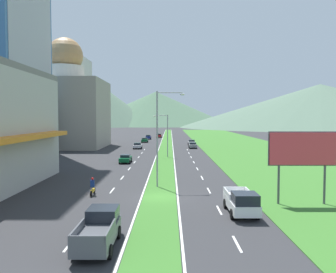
# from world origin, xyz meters

# --- Properties ---
(ground_plane) EXTENTS (600.00, 600.00, 0.00)m
(ground_plane) POSITION_xyz_m (0.00, 0.00, 0.00)
(ground_plane) COLOR #2D2D30
(grass_median) EXTENTS (3.20, 240.00, 0.06)m
(grass_median) POSITION_xyz_m (0.00, 60.00, 0.03)
(grass_median) COLOR #387028
(grass_median) RESTS_ON ground_plane
(grass_verge_right) EXTENTS (24.00, 240.00, 0.06)m
(grass_verge_right) POSITION_xyz_m (20.60, 60.00, 0.03)
(grass_verge_right) COLOR #387028
(grass_verge_right) RESTS_ON ground_plane
(lane_dash_left_1) EXTENTS (0.16, 2.80, 0.01)m
(lane_dash_left_1) POSITION_xyz_m (-5.10, -12.30, 0.01)
(lane_dash_left_1) COLOR silver
(lane_dash_left_1) RESTS_ON ground_plane
(lane_dash_left_2) EXTENTS (0.16, 2.80, 0.01)m
(lane_dash_left_2) POSITION_xyz_m (-5.10, -4.60, 0.01)
(lane_dash_left_2) COLOR silver
(lane_dash_left_2) RESTS_ON ground_plane
(lane_dash_left_3) EXTENTS (0.16, 2.80, 0.01)m
(lane_dash_left_3) POSITION_xyz_m (-5.10, 3.11, 0.01)
(lane_dash_left_3) COLOR silver
(lane_dash_left_3) RESTS_ON ground_plane
(lane_dash_left_4) EXTENTS (0.16, 2.80, 0.01)m
(lane_dash_left_4) POSITION_xyz_m (-5.10, 10.81, 0.01)
(lane_dash_left_4) COLOR silver
(lane_dash_left_4) RESTS_ON ground_plane
(lane_dash_left_5) EXTENTS (0.16, 2.80, 0.01)m
(lane_dash_left_5) POSITION_xyz_m (-5.10, 18.51, 0.01)
(lane_dash_left_5) COLOR silver
(lane_dash_left_5) RESTS_ON ground_plane
(lane_dash_left_6) EXTENTS (0.16, 2.80, 0.01)m
(lane_dash_left_6) POSITION_xyz_m (-5.10, 26.21, 0.01)
(lane_dash_left_6) COLOR silver
(lane_dash_left_6) RESTS_ON ground_plane
(lane_dash_left_7) EXTENTS (0.16, 2.80, 0.01)m
(lane_dash_left_7) POSITION_xyz_m (-5.10, 33.92, 0.01)
(lane_dash_left_7) COLOR silver
(lane_dash_left_7) RESTS_ON ground_plane
(lane_dash_left_8) EXTENTS (0.16, 2.80, 0.01)m
(lane_dash_left_8) POSITION_xyz_m (-5.10, 41.62, 0.01)
(lane_dash_left_8) COLOR silver
(lane_dash_left_8) RESTS_ON ground_plane
(lane_dash_left_9) EXTENTS (0.16, 2.80, 0.01)m
(lane_dash_left_9) POSITION_xyz_m (-5.10, 49.32, 0.01)
(lane_dash_left_9) COLOR silver
(lane_dash_left_9) RESTS_ON ground_plane
(lane_dash_right_1) EXTENTS (0.16, 2.80, 0.01)m
(lane_dash_right_1) POSITION_xyz_m (5.10, -12.30, 0.01)
(lane_dash_right_1) COLOR silver
(lane_dash_right_1) RESTS_ON ground_plane
(lane_dash_right_2) EXTENTS (0.16, 2.80, 0.01)m
(lane_dash_right_2) POSITION_xyz_m (5.10, -4.60, 0.01)
(lane_dash_right_2) COLOR silver
(lane_dash_right_2) RESTS_ON ground_plane
(lane_dash_right_3) EXTENTS (0.16, 2.80, 0.01)m
(lane_dash_right_3) POSITION_xyz_m (5.10, 3.11, 0.01)
(lane_dash_right_3) COLOR silver
(lane_dash_right_3) RESTS_ON ground_plane
(lane_dash_right_4) EXTENTS (0.16, 2.80, 0.01)m
(lane_dash_right_4) POSITION_xyz_m (5.10, 10.81, 0.01)
(lane_dash_right_4) COLOR silver
(lane_dash_right_4) RESTS_ON ground_plane
(lane_dash_right_5) EXTENTS (0.16, 2.80, 0.01)m
(lane_dash_right_5) POSITION_xyz_m (5.10, 18.51, 0.01)
(lane_dash_right_5) COLOR silver
(lane_dash_right_5) RESTS_ON ground_plane
(lane_dash_right_6) EXTENTS (0.16, 2.80, 0.01)m
(lane_dash_right_6) POSITION_xyz_m (5.10, 26.21, 0.01)
(lane_dash_right_6) COLOR silver
(lane_dash_right_6) RESTS_ON ground_plane
(lane_dash_right_7) EXTENTS (0.16, 2.80, 0.01)m
(lane_dash_right_7) POSITION_xyz_m (5.10, 33.92, 0.01)
(lane_dash_right_7) COLOR silver
(lane_dash_right_7) RESTS_ON ground_plane
(lane_dash_right_8) EXTENTS (0.16, 2.80, 0.01)m
(lane_dash_right_8) POSITION_xyz_m (5.10, 41.62, 0.01)
(lane_dash_right_8) COLOR silver
(lane_dash_right_8) RESTS_ON ground_plane
(lane_dash_right_9) EXTENTS (0.16, 2.80, 0.01)m
(lane_dash_right_9) POSITION_xyz_m (5.10, 49.32, 0.01)
(lane_dash_right_9) COLOR silver
(lane_dash_right_9) RESTS_ON ground_plane
(edge_line_median_left) EXTENTS (0.16, 240.00, 0.01)m
(edge_line_median_left) POSITION_xyz_m (-1.75, 60.00, 0.01)
(edge_line_median_left) COLOR silver
(edge_line_median_left) RESTS_ON ground_plane
(edge_line_median_right) EXTENTS (0.16, 240.00, 0.01)m
(edge_line_median_right) POSITION_xyz_m (1.75, 60.00, 0.01)
(edge_line_median_right) COLOR silver
(edge_line_median_right) RESTS_ON ground_plane
(domed_building) EXTENTS (19.67, 19.67, 27.90)m
(domed_building) POSITION_xyz_m (-25.71, 55.98, 10.39)
(domed_building) COLOR #9E9384
(domed_building) RESTS_ON ground_plane
(midrise_colored) EXTENTS (14.05, 14.05, 26.18)m
(midrise_colored) POSITION_xyz_m (-32.21, 77.28, 13.09)
(midrise_colored) COLOR silver
(midrise_colored) RESTS_ON ground_plane
(hill_far_left) EXTENTS (121.91, 121.91, 44.79)m
(hill_far_left) POSITION_xyz_m (-72.14, 274.34, 22.40)
(hill_far_left) COLOR #516B56
(hill_far_left) RESTS_ON ground_plane
(hill_far_center) EXTENTS (144.91, 144.91, 32.05)m
(hill_far_center) POSITION_xyz_m (-12.60, 299.68, 16.02)
(hill_far_center) COLOR #47664C
(hill_far_center) RESTS_ON ground_plane
(hill_far_right) EXTENTS (217.02, 217.02, 33.14)m
(hill_far_right) POSITION_xyz_m (116.33, 235.42, 16.57)
(hill_far_right) COLOR #516B56
(hill_far_right) RESTS_ON ground_plane
(street_lamp_near) EXTENTS (3.13, 0.29, 10.56)m
(street_lamp_near) POSITION_xyz_m (-0.09, 4.89, 6.02)
(street_lamp_near) COLOR #99999E
(street_lamp_near) RESTS_ON ground_plane
(street_lamp_mid) EXTENTS (2.89, 0.47, 8.22)m
(street_lamp_mid) POSITION_xyz_m (0.19, 33.63, 4.78)
(street_lamp_mid) COLOR #99999E
(street_lamp_mid) RESTS_ON ground_plane
(billboard_roadside) EXTENTS (5.99, 0.28, 6.48)m
(billboard_roadside) POSITION_xyz_m (12.63, -2.73, 4.76)
(billboard_roadside) COLOR #4C4C51
(billboard_roadside) RESTS_ON ground_plane
(car_0) EXTENTS (1.96, 4.09, 1.40)m
(car_0) POSITION_xyz_m (-6.81, 73.40, 0.73)
(car_0) COLOR #0C5128
(car_0) RESTS_ON ground_plane
(car_1) EXTENTS (2.02, 4.29, 1.42)m
(car_1) POSITION_xyz_m (7.04, 63.68, 0.73)
(car_1) COLOR #B2B2B7
(car_1) RESTS_ON ground_plane
(car_2) EXTENTS (1.87, 4.46, 1.41)m
(car_2) POSITION_xyz_m (-6.56, 25.44, 0.73)
(car_2) COLOR #0C5128
(car_2) RESTS_ON ground_plane
(car_3) EXTENTS (1.88, 4.45, 1.52)m
(car_3) POSITION_xyz_m (-6.63, 88.45, 0.78)
(car_3) COLOR navy
(car_3) RESTS_ON ground_plane
(car_4) EXTENTS (1.94, 4.32, 1.46)m
(car_4) POSITION_xyz_m (6.67, 53.29, 0.75)
(car_4) COLOR slate
(car_4) RESTS_ON ground_plane
(car_5) EXTENTS (1.90, 4.33, 1.52)m
(car_5) POSITION_xyz_m (-3.18, 98.43, 0.77)
(car_5) COLOR maroon
(car_5) RESTS_ON ground_plane
(car_6) EXTENTS (2.02, 4.31, 1.47)m
(car_6) POSITION_xyz_m (-6.97, 51.93, 0.75)
(car_6) COLOR #B2B2B7
(car_6) RESTS_ON ground_plane
(pickup_truck_0) EXTENTS (2.18, 5.40, 2.00)m
(pickup_truck_0) POSITION_xyz_m (6.68, -5.92, 0.98)
(pickup_truck_0) COLOR silver
(pickup_truck_0) RESTS_ON ground_plane
(pickup_truck_1) EXTENTS (2.18, 5.40, 2.00)m
(pickup_truck_1) POSITION_xyz_m (-3.26, -12.65, 0.98)
(pickup_truck_1) COLOR #515459
(pickup_truck_1) RESTS_ON ground_plane
(motorcycle_rider) EXTENTS (0.36, 2.00, 1.80)m
(motorcycle_rider) POSITION_xyz_m (-6.64, 0.76, 0.75)
(motorcycle_rider) COLOR black
(motorcycle_rider) RESTS_ON ground_plane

